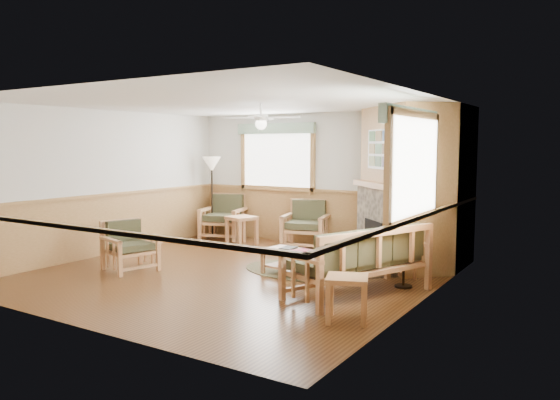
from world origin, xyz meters
The scene contains 24 objects.
floor centered at (0.00, 0.00, -0.01)m, with size 6.00×6.00×0.01m, color #4F2E16.
ceiling centered at (0.00, 0.00, 2.70)m, with size 6.00×6.00×0.01m, color white.
wall_back centered at (0.00, 3.00, 1.35)m, with size 6.00×0.02×2.70m, color silver.
wall_front centered at (0.00, -3.00, 1.35)m, with size 6.00×0.02×2.70m, color silver.
wall_left centered at (-3.00, 0.00, 1.35)m, with size 0.02×6.00×2.70m, color silver.
wall_right centered at (3.00, 0.00, 1.35)m, with size 0.02×6.00×2.70m, color silver.
wainscot centered at (0.00, 0.00, 0.55)m, with size 6.00×6.00×1.10m, color #A47743, non-canonical shape.
fireplace centered at (2.05, 2.05, 1.35)m, with size 2.20×2.20×2.70m, color #A47743, non-canonical shape.
window_back centered at (-1.10, 2.96, 2.53)m, with size 1.90×0.16×1.50m, color white, non-canonical shape.
window_right centered at (2.96, -0.20, 2.53)m, with size 0.16×1.90×1.50m, color white, non-canonical shape.
ceiling_fan centered at (0.30, 0.30, 2.66)m, with size 1.24×1.24×0.36m, color white, non-canonical shape.
sofa centered at (2.15, -0.07, 0.48)m, with size 0.85×2.07×0.95m, color tan, non-canonical shape.
armchair_back_left centered at (-2.22, 2.53, 0.49)m, with size 0.86×0.86×0.97m, color tan, non-canonical shape.
armchair_back_right centered at (-0.16, 2.55, 0.48)m, with size 0.85×0.85×0.95m, color tan, non-canonical shape.
armchair_left centered at (-1.61, -0.71, 0.41)m, with size 0.72×0.72×0.81m, color tan, non-canonical shape.
coffee_table centered at (0.87, 0.38, 0.20)m, with size 1.02×0.51×0.41m, color tan, non-canonical shape.
end_table_chairs centered at (-1.44, 2.13, 0.30)m, with size 0.53×0.51×0.59m, color tan, non-canonical shape.
end_table_sofa centered at (2.51, -1.19, 0.27)m, with size 0.47×0.46×0.53m, color tan, non-canonical shape.
footstool centered at (1.27, 1.05, 0.21)m, with size 0.48×0.48×0.42m, color tan, non-canonical shape.
braided_rug centered at (0.80, 0.77, 0.01)m, with size 2.06×2.06×0.01m, color brown.
floor_lamp_left centered at (-2.55, 2.55, 0.90)m, with size 0.41×0.41×1.81m, color black, non-canonical shape.
floor_lamp_right centered at (2.55, 0.64, 0.81)m, with size 0.37×0.37×1.62m, color black, non-canonical shape.
book_red centered at (1.02, 0.33, 0.44)m, with size 0.22×0.30×0.03m, color maroon.
book_dark centered at (0.72, 0.45, 0.43)m, with size 0.20×0.27×0.03m, color black.
Camera 1 is at (5.15, -6.85, 2.04)m, focal length 35.00 mm.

